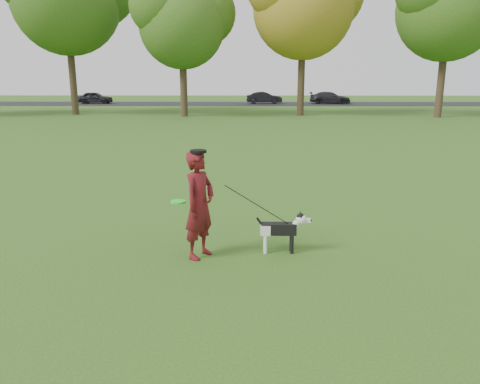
{
  "coord_description": "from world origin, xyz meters",
  "views": [
    {
      "loc": [
        0.22,
        -6.67,
        2.71
      ],
      "look_at": [
        0.13,
        0.37,
        0.95
      ],
      "focal_mm": 35.0,
      "sensor_mm": 36.0,
      "label": 1
    }
  ],
  "objects_px": {
    "dog": "(283,228)",
    "car_mid": "(264,98)",
    "car_left": "(95,98)",
    "car_right": "(330,98)",
    "man": "(199,205)"
  },
  "relations": [
    {
      "from": "man",
      "to": "dog",
      "type": "bearing_deg",
      "value": -51.24
    },
    {
      "from": "car_mid",
      "to": "car_right",
      "type": "bearing_deg",
      "value": -90.8
    },
    {
      "from": "dog",
      "to": "car_left",
      "type": "relative_size",
      "value": 0.26
    },
    {
      "from": "car_right",
      "to": "dog",
      "type": "bearing_deg",
      "value": 177.71
    },
    {
      "from": "dog",
      "to": "car_mid",
      "type": "relative_size",
      "value": 0.25
    },
    {
      "from": "dog",
      "to": "car_left",
      "type": "distance_m",
      "value": 42.64
    },
    {
      "from": "car_mid",
      "to": "car_right",
      "type": "relative_size",
      "value": 0.87
    },
    {
      "from": "man",
      "to": "car_left",
      "type": "height_order",
      "value": "man"
    },
    {
      "from": "man",
      "to": "car_left",
      "type": "bearing_deg",
      "value": 49.64
    },
    {
      "from": "man",
      "to": "car_mid",
      "type": "distance_m",
      "value": 40.0
    },
    {
      "from": "car_left",
      "to": "car_right",
      "type": "relative_size",
      "value": 0.85
    },
    {
      "from": "man",
      "to": "dog",
      "type": "height_order",
      "value": "man"
    },
    {
      "from": "dog",
      "to": "car_right",
      "type": "bearing_deg",
      "value": 79.16
    },
    {
      "from": "car_right",
      "to": "man",
      "type": "bearing_deg",
      "value": 176.01
    },
    {
      "from": "car_mid",
      "to": "car_right",
      "type": "height_order",
      "value": "car_right"
    }
  ]
}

